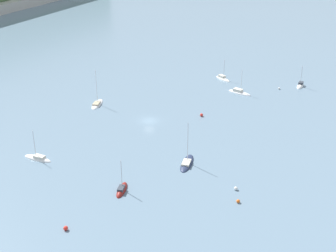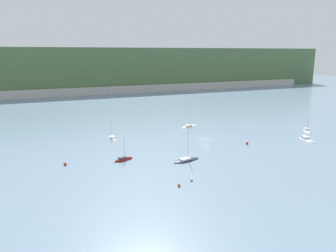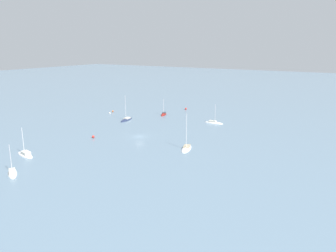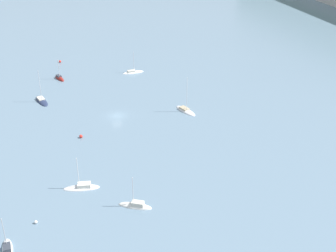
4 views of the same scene
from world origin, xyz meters
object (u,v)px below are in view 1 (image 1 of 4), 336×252
sailboat_1 (239,92)px  sailboat_5 (122,190)px  sailboat_6 (97,104)px  mooring_buoy_0 (238,201)px  mooring_buoy_2 (236,188)px  sailboat_0 (187,163)px  mooring_buoy_4 (66,228)px  sailboat_4 (300,86)px  sailboat_3 (38,159)px  mooring_buoy_1 (202,115)px  mooring_buoy_3 (279,88)px  sailboat_2 (223,79)px

sailboat_1 → sailboat_5: (-61.99, 3.95, -0.06)m
sailboat_6 → mooring_buoy_0: size_ratio=15.26×
mooring_buoy_2 → sailboat_5: bearing=116.7°
sailboat_0 → sailboat_5: bearing=143.3°
mooring_buoy_4 → sailboat_4: bearing=-13.4°
sailboat_3 → sailboat_5: bearing=172.2°
mooring_buoy_1 → mooring_buoy_4: mooring_buoy_1 is taller
sailboat_5 → sailboat_6: size_ratio=0.72×
sailboat_5 → mooring_buoy_4: size_ratio=9.30×
sailboat_0 → sailboat_3: bearing=100.8°
sailboat_0 → mooring_buoy_2: 14.06m
mooring_buoy_0 → sailboat_3: bearing=94.2°
sailboat_4 → sailboat_1: bearing=-48.0°
mooring_buoy_3 → mooring_buoy_4: mooring_buoy_4 is taller
sailboat_1 → sailboat_2: bearing=145.4°
mooring_buoy_1 → mooring_buoy_0: bearing=-147.8°
sailboat_1 → mooring_buoy_3: bearing=52.3°
mooring_buoy_4 → sailboat_3: bearing=50.1°
sailboat_2 → sailboat_3: sailboat_3 is taller
sailboat_4 → mooring_buoy_2: 65.72m
sailboat_5 → mooring_buoy_1: (40.67, -0.34, 0.34)m
sailboat_1 → sailboat_2: size_ratio=1.06×
sailboat_4 → sailboat_0: bearing=-11.4°
sailboat_5 → sailboat_3: bearing=67.5°
sailboat_0 → sailboat_1: 46.60m
sailboat_1 → sailboat_6: (-26.72, 33.49, -0.05)m
sailboat_4 → mooring_buoy_1: 40.04m
mooring_buoy_3 → mooring_buoy_4: bearing=169.2°
sailboat_0 → mooring_buoy_1: 26.09m
sailboat_2 → sailboat_6: size_ratio=0.70×
sailboat_3 → mooring_buoy_0: (3.36, -45.64, 0.26)m
sailboat_3 → sailboat_5: (-2.80, -23.58, -0.01)m
sailboat_6 → mooring_buoy_1: (5.40, -29.89, 0.33)m
sailboat_4 → mooring_buoy_4: size_ratio=9.09×
sailboat_3 → sailboat_6: sailboat_6 is taller
sailboat_0 → mooring_buoy_0: (-9.35, -14.83, 0.26)m
mooring_buoy_4 → mooring_buoy_0: bearing=-48.9°
mooring_buoy_0 → sailboat_2: bearing=22.4°
mooring_buoy_0 → mooring_buoy_4: bearing=131.1°
sailboat_2 → mooring_buoy_2: bearing=-35.5°
sailboat_0 → mooring_buoy_4: sailboat_0 is taller
sailboat_2 → mooring_buoy_1: bearing=-48.2°
sailboat_5 → mooring_buoy_3: bearing=-27.1°
sailboat_4 → mooring_buoy_0: size_ratio=10.70×
sailboat_4 → mooring_buoy_0: 69.80m
sailboat_3 → sailboat_1: bearing=-115.9°
mooring_buoy_2 → mooring_buoy_4: bearing=138.3°
mooring_buoy_0 → mooring_buoy_3: (64.13, 8.04, -0.04)m
mooring_buoy_2 → sailboat_0: bearing=67.8°
mooring_buoy_2 → mooring_buoy_1: bearing=33.2°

